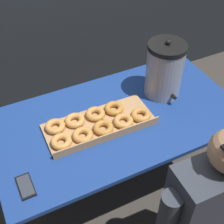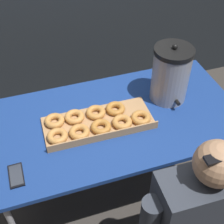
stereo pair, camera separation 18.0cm
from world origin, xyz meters
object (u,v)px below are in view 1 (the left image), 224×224
donut_box (97,124)px  cell_phone (26,186)px  person_seated (205,216)px  coffee_urn (164,70)px

donut_box → cell_phone: (-0.47, -0.22, -0.02)m
donut_box → person_seated: 0.76m
donut_box → coffee_urn: bearing=12.5°
donut_box → person_seated: bearing=-62.8°
coffee_urn → person_seated: person_seated is taller
cell_phone → person_seated: 0.93m
donut_box → cell_phone: donut_box is taller
person_seated → donut_box: bearing=-62.0°
person_seated → coffee_urn: bearing=-102.0°
coffee_urn → cell_phone: (-0.98, -0.32, -0.17)m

